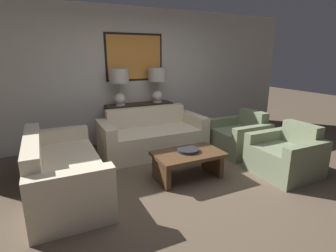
% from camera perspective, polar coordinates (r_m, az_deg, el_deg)
% --- Properties ---
extents(ground_plane, '(20.00, 20.00, 0.00)m').
position_cam_1_polar(ground_plane, '(3.65, 6.33, -13.50)').
color(ground_plane, brown).
extents(back_wall, '(7.50, 0.12, 2.65)m').
position_cam_1_polar(back_wall, '(5.48, -7.36, 10.75)').
color(back_wall, beige).
rests_on(back_wall, ground_plane).
extents(console_table, '(1.33, 0.39, 0.80)m').
position_cam_1_polar(console_table, '(5.38, -6.10, 0.65)').
color(console_table, '#332319').
rests_on(console_table, ground_plane).
extents(table_lamp_left, '(0.37, 0.37, 0.70)m').
position_cam_1_polar(table_lamp_left, '(5.11, -10.57, 9.62)').
color(table_lamp_left, silver).
rests_on(table_lamp_left, console_table).
extents(table_lamp_right, '(0.37, 0.37, 0.70)m').
position_cam_1_polar(table_lamp_right, '(5.37, -2.36, 10.12)').
color(table_lamp_right, silver).
rests_on(table_lamp_right, console_table).
extents(couch_by_back_wall, '(1.89, 0.86, 0.80)m').
position_cam_1_polar(couch_by_back_wall, '(4.82, -3.39, -2.43)').
color(couch_by_back_wall, beige).
rests_on(couch_by_back_wall, ground_plane).
extents(couch_by_side, '(0.86, 1.89, 0.80)m').
position_cam_1_polar(couch_by_side, '(3.68, -22.00, -9.31)').
color(couch_by_side, beige).
rests_on(couch_by_side, ground_plane).
extents(coffee_table, '(0.99, 0.61, 0.39)m').
position_cam_1_polar(coffee_table, '(3.83, 4.38, -7.31)').
color(coffee_table, '#4C331E').
rests_on(coffee_table, ground_plane).
extents(decorative_bowl, '(0.32, 0.32, 0.04)m').
position_cam_1_polar(decorative_bowl, '(3.82, 4.37, -5.25)').
color(decorative_bowl, '#232328').
rests_on(decorative_bowl, coffee_table).
extents(armchair_near_back_wall, '(0.82, 0.86, 0.75)m').
position_cam_1_polar(armchair_near_back_wall, '(5.00, 15.34, -2.44)').
color(armchair_near_back_wall, '#707A5B').
rests_on(armchair_near_back_wall, ground_plane).
extents(armchair_near_camera, '(0.82, 0.86, 0.75)m').
position_cam_1_polar(armchair_near_camera, '(4.33, 24.21, -6.03)').
color(armchair_near_camera, '#707A5B').
rests_on(armchair_near_camera, ground_plane).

